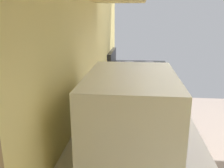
# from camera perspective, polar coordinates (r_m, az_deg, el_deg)

# --- Properties ---
(wall_back) EXTENTS (3.85, 0.12, 2.56)m
(wall_back) POSITION_cam_1_polar(r_m,az_deg,el_deg) (1.39, -9.24, 8.82)
(wall_back) COLOR #E8D47F
(wall_back) RESTS_ON ground_plane
(oven_range) EXTENTS (0.66, 0.69, 1.07)m
(oven_range) POSITION_cam_1_polar(r_m,az_deg,el_deg) (2.89, 6.28, -4.24)
(oven_range) COLOR black
(oven_range) RESTS_ON ground_plane
(microwave) EXTENTS (0.54, 0.36, 0.33)m
(microwave) POSITION_cam_1_polar(r_m,az_deg,el_deg) (1.00, 4.60, -6.98)
(microwave) COLOR white
(microwave) RESTS_ON counter_run
(bowl) EXTENTS (0.14, 0.14, 0.05)m
(bowl) POSITION_cam_1_polar(r_m,az_deg,el_deg) (1.46, 10.36, -5.52)
(bowl) COLOR silver
(bowl) RESTS_ON counter_run
(kettle) EXTENTS (0.16, 0.12, 0.17)m
(kettle) POSITION_cam_1_polar(r_m,az_deg,el_deg) (1.85, 9.49, 0.51)
(kettle) COLOR red
(kettle) RESTS_ON counter_run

